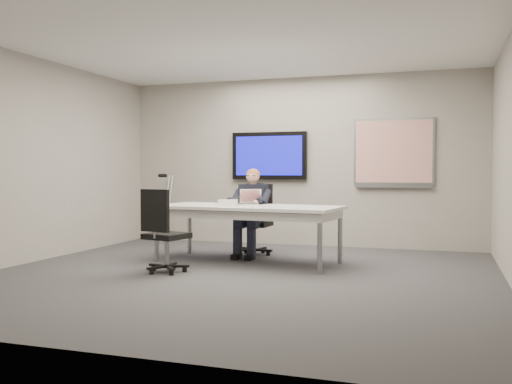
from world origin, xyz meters
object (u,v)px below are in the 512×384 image
(seated_person, at_px, (250,221))
(office_chair_far, at_px, (255,232))
(conference_table, at_px, (247,212))
(laptop, at_px, (249,201))
(office_chair_near, at_px, (164,247))

(seated_person, bearing_deg, office_chair_far, 90.16)
(conference_table, height_order, office_chair_far, office_chair_far)
(seated_person, relative_size, laptop, 3.26)
(seated_person, bearing_deg, office_chair_near, -108.99)
(office_chair_near, xyz_separation_m, laptop, (0.62, 1.34, 0.51))
(office_chair_far, xyz_separation_m, seated_person, (-0.00, -0.24, 0.19))
(laptop, bearing_deg, conference_table, -99.67)
(office_chair_near, bearing_deg, seated_person, -96.54)
(office_chair_near, bearing_deg, conference_table, -110.00)
(conference_table, xyz_separation_m, seated_person, (-0.14, 0.50, -0.17))
(conference_table, xyz_separation_m, office_chair_near, (-0.69, -1.07, -0.36))
(office_chair_far, xyz_separation_m, office_chair_near, (-0.56, -1.82, -0.01))
(office_chair_far, distance_m, laptop, 0.69)
(laptop, bearing_deg, office_chair_near, -139.66)
(office_chair_near, distance_m, seated_person, 1.68)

